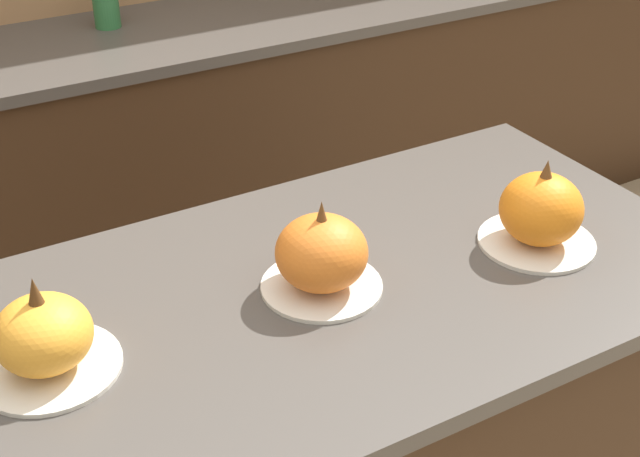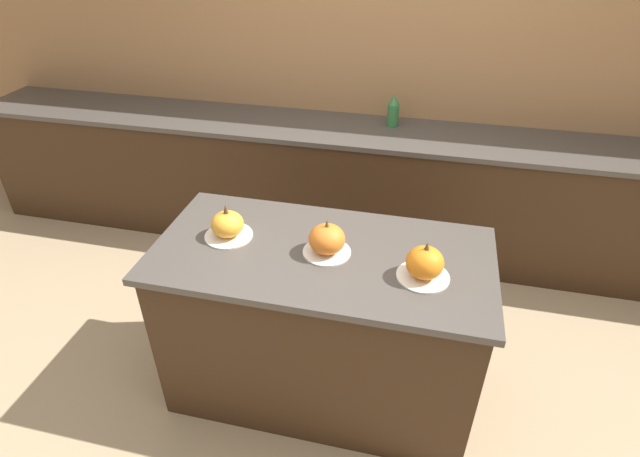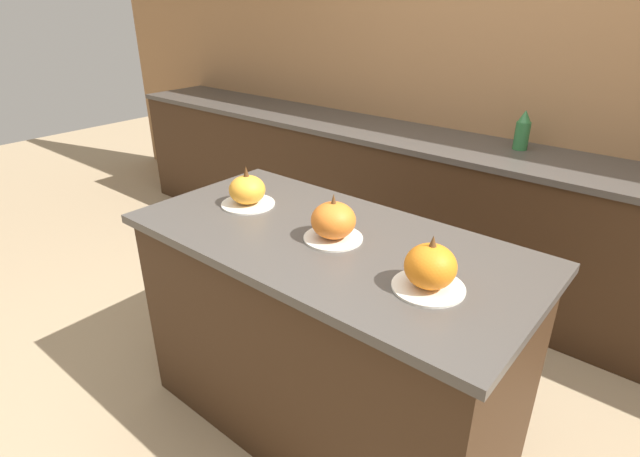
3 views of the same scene
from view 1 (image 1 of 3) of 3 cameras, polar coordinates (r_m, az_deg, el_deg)
back_counter at (r=3.00m, az=-14.33°, el=2.79°), size 6.00×0.60×0.94m
pumpkin_cake_left at (r=1.46m, az=-17.26°, el=-6.71°), size 0.23×0.23×0.17m
pumpkin_cake_center at (r=1.58m, az=0.04°, el=-1.70°), size 0.22×0.22×0.18m
pumpkin_cake_right at (r=1.76m, az=13.94°, el=1.02°), size 0.23×0.23×0.18m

